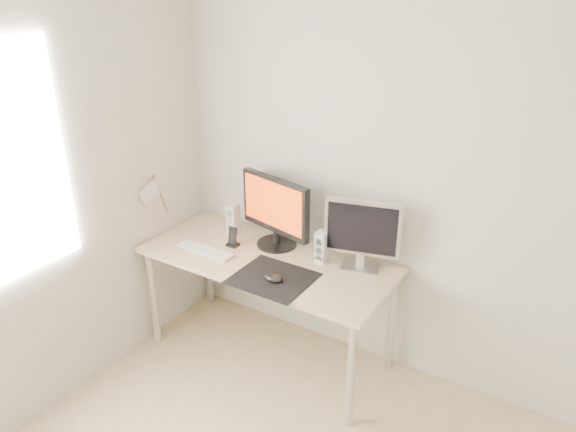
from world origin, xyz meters
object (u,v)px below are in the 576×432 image
at_px(mouse, 273,278).
at_px(desk, 268,268).
at_px(phone_dock, 233,240).
at_px(second_monitor, 362,232).
at_px(speaker_right, 322,247).
at_px(keyboard, 205,251).
at_px(speaker_left, 233,219).
at_px(main_monitor, 275,210).

distance_m(mouse, desk, 0.31).
xyz_separation_m(mouse, phone_dock, (-0.47, 0.24, 0.02)).
xyz_separation_m(second_monitor, phone_dock, (-0.82, -0.18, -0.20)).
relative_size(speaker_right, keyboard, 0.49).
distance_m(mouse, speaker_right, 0.38).
distance_m(speaker_left, phone_dock, 0.20).
height_order(speaker_left, keyboard, speaker_left).
relative_size(mouse, desk, 0.07).
height_order(speaker_right, keyboard, speaker_right).
bearing_deg(desk, speaker_right, 21.34).
height_order(desk, second_monitor, second_monitor).
bearing_deg(speaker_right, mouse, -109.98).
xyz_separation_m(mouse, second_monitor, (0.36, 0.42, 0.22)).
bearing_deg(phone_dock, speaker_right, 10.22).
bearing_deg(keyboard, speaker_right, 21.10).
bearing_deg(main_monitor, desk, -74.45).
relative_size(desk, second_monitor, 3.59).
relative_size(speaker_left, keyboard, 0.49).
xyz_separation_m(second_monitor, keyboard, (-0.92, -0.34, -0.23)).
bearing_deg(mouse, second_monitor, 49.41).
relative_size(desk, speaker_right, 7.72).
xyz_separation_m(main_monitor, speaker_left, (-0.34, 0.00, -0.15)).
distance_m(main_monitor, second_monitor, 0.59).
height_order(second_monitor, speaker_right, second_monitor).
bearing_deg(speaker_left, phone_dock, -54.42).
relative_size(speaker_right, phone_dock, 1.58).
bearing_deg(main_monitor, speaker_left, 179.48).
bearing_deg(speaker_right, main_monitor, 173.08).
xyz_separation_m(mouse, speaker_right, (0.13, 0.35, 0.08)).
distance_m(second_monitor, speaker_left, 0.94).
bearing_deg(phone_dock, mouse, -26.97).
bearing_deg(phone_dock, keyboard, -121.92).
xyz_separation_m(main_monitor, phone_dock, (-0.23, -0.15, -0.21)).
relative_size(mouse, keyboard, 0.28).
distance_m(desk, phone_dock, 0.30).
height_order(mouse, keyboard, mouse).
height_order(mouse, phone_dock, phone_dock).
distance_m(speaker_right, keyboard, 0.75).
bearing_deg(speaker_right, speaker_left, 176.18).
height_order(main_monitor, second_monitor, main_monitor).
bearing_deg(keyboard, phone_dock, 58.08).
relative_size(main_monitor, speaker_right, 2.64).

